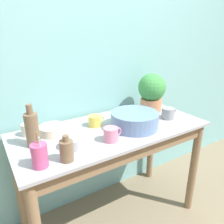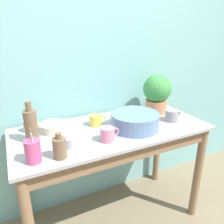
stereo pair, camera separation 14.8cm
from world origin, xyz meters
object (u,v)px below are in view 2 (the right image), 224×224
(utensil_cup, at_px, (33,151))
(bowl_small_cream, at_px, (53,127))
(bottle_tall, at_px, (31,125))
(potted_plant, at_px, (157,92))
(bowl_wash_large, at_px, (135,121))
(mug_cream, at_px, (29,126))
(mug_pink, at_px, (108,134))
(mug_yellow, at_px, (96,120))
(bottle_short, at_px, (60,147))
(mug_grey, at_px, (172,115))
(bowl_small_steel, at_px, (69,140))

(utensil_cup, bearing_deg, bowl_small_cream, 63.02)
(bottle_tall, xyz_separation_m, utensil_cup, (-0.02, -0.23, -0.04))
(potted_plant, relative_size, bowl_wash_large, 0.95)
(mug_cream, bearing_deg, utensil_cup, -93.75)
(mug_pink, bearing_deg, mug_yellow, 85.13)
(bottle_short, relative_size, mug_yellow, 1.21)
(bowl_small_cream, bearing_deg, mug_yellow, -7.25)
(mug_yellow, height_order, bowl_small_cream, mug_yellow)
(utensil_cup, bearing_deg, potted_plant, 17.94)
(potted_plant, bearing_deg, bowl_wash_large, -148.51)
(bowl_wash_large, xyz_separation_m, mug_cream, (-0.66, 0.27, -0.02))
(mug_grey, bearing_deg, potted_plant, 87.96)
(mug_pink, xyz_separation_m, utensil_cup, (-0.44, -0.04, 0.02))
(potted_plant, relative_size, mug_pink, 2.53)
(potted_plant, bearing_deg, mug_cream, 176.23)
(bowl_wash_large, height_order, mug_cream, bowl_wash_large)
(mug_yellow, height_order, utensil_cup, utensil_cup)
(mug_pink, distance_m, mug_grey, 0.58)
(mug_pink, bearing_deg, bowl_wash_large, 18.84)
(mug_pink, distance_m, mug_cream, 0.55)
(potted_plant, xyz_separation_m, bowl_small_cream, (-0.85, 0.00, -0.14))
(mug_cream, bearing_deg, potted_plant, -3.77)
(potted_plant, relative_size, bottle_short, 2.17)
(bottle_tall, xyz_separation_m, mug_pink, (0.42, -0.19, -0.06))
(bowl_wash_large, relative_size, bottle_short, 2.29)
(bottle_short, height_order, bowl_small_cream, bottle_short)
(mug_grey, bearing_deg, bowl_small_steel, -177.89)
(mug_pink, relative_size, bowl_small_cream, 0.71)
(mug_yellow, bearing_deg, bowl_small_steel, -141.27)
(utensil_cup, bearing_deg, bottle_short, -8.43)
(bottle_tall, distance_m, bowl_small_steel, 0.25)
(mug_yellow, height_order, bowl_small_steel, mug_yellow)
(mug_pink, bearing_deg, potted_plant, 26.42)
(mug_pink, xyz_separation_m, mug_grey, (0.57, 0.08, -0.00))
(mug_grey, height_order, bowl_small_steel, mug_grey)
(bottle_short, bearing_deg, mug_yellow, 43.33)
(mug_cream, xyz_separation_m, mug_grey, (0.99, -0.28, 0.00))
(bowl_wash_large, distance_m, mug_pink, 0.26)
(bottle_tall, bearing_deg, bowl_small_steel, -37.40)
(potted_plant, bearing_deg, mug_yellow, -176.23)
(mug_yellow, bearing_deg, bowl_small_cream, 172.75)
(mug_cream, relative_size, mug_grey, 0.80)
(mug_pink, distance_m, bowl_small_steel, 0.24)
(mug_pink, xyz_separation_m, bowl_small_steel, (-0.23, 0.05, -0.01))
(mug_pink, relative_size, bowl_small_steel, 1.01)
(utensil_cup, bearing_deg, bottle_tall, 83.98)
(utensil_cup, bearing_deg, bowl_small_steel, 23.31)
(mug_yellow, bearing_deg, bottle_short, -136.67)
(potted_plant, distance_m, mug_cream, 1.01)
(mug_yellow, distance_m, mug_cream, 0.45)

